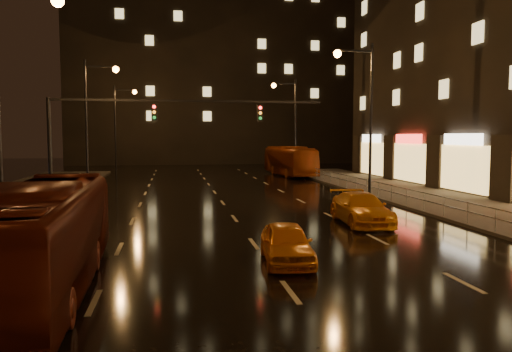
# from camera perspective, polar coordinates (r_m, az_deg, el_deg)

# --- Properties ---
(ground) EXTENTS (140.00, 140.00, 0.00)m
(ground) POSITION_cam_1_polar(r_m,az_deg,el_deg) (29.02, -3.45, -3.59)
(ground) COLOR black
(ground) RESTS_ON ground
(sidewalk_right) EXTENTS (7.00, 70.00, 0.15)m
(sidewalk_right) POSITION_cam_1_polar(r_m,az_deg,el_deg) (29.07, 25.31, -3.86)
(sidewalk_right) COLOR #38332D
(sidewalk_right) RESTS_ON ground
(building_distant) EXTENTS (44.00, 16.00, 36.00)m
(building_distant) POSITION_cam_1_polar(r_m,az_deg,el_deg) (82.06, -4.62, 14.29)
(building_distant) COLOR black
(building_distant) RESTS_ON ground
(traffic_signal) EXTENTS (15.31, 0.32, 6.20)m
(traffic_signal) POSITION_cam_1_polar(r_m,az_deg,el_deg) (28.65, -13.66, 5.69)
(traffic_signal) COLOR black
(traffic_signal) RESTS_ON ground
(railing_right) EXTENTS (0.05, 56.00, 1.00)m
(railing_right) POSITION_cam_1_polar(r_m,az_deg,el_deg) (29.85, 16.85, -1.81)
(railing_right) COLOR #99999E
(railing_right) RESTS_ON sidewalk_right
(bus_red) EXTENTS (2.78, 10.57, 2.93)m
(bus_red) POSITION_cam_1_polar(r_m,az_deg,el_deg) (14.30, -23.40, -6.49)
(bus_red) COLOR #55180C
(bus_red) RESTS_ON ground
(bus_curb) EXTENTS (3.34, 11.18, 3.07)m
(bus_curb) POSITION_cam_1_polar(r_m,az_deg,el_deg) (52.03, 3.85, 1.72)
(bus_curb) COLOR #983B0F
(bus_curb) RESTS_ON ground
(taxi_near) EXTENTS (1.89, 3.94, 1.30)m
(taxi_near) POSITION_cam_1_polar(r_m,az_deg,el_deg) (16.36, 3.50, -7.66)
(taxi_near) COLOR orange
(taxi_near) RESTS_ON ground
(taxi_far) EXTENTS (2.27, 5.07, 1.44)m
(taxi_far) POSITION_cam_1_polar(r_m,az_deg,el_deg) (23.98, 11.94, -3.66)
(taxi_far) COLOR orange
(taxi_far) RESTS_ON ground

